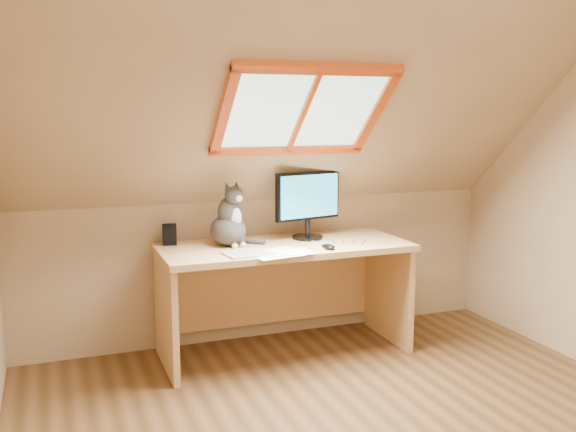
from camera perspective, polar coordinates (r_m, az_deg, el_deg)
name	(u,v)px	position (r m, az deg, el deg)	size (l,w,h in m)	color
room_shell	(401,155)	(2.83, 9.99, 5.39)	(3.52, 3.52, 2.41)	tan
desk	(280,275)	(4.36, -0.68, -5.24)	(1.65, 0.72, 0.75)	tan
monitor	(308,200)	(4.38, 1.79, 1.39)	(0.50, 0.21, 0.46)	black
cat	(229,222)	(4.19, -5.26, -0.57)	(0.32, 0.35, 0.43)	#443F3C
desk_speaker	(170,235)	(4.29, -10.49, -1.63)	(0.09, 0.09, 0.13)	black
graphics_tablet	(248,254)	(3.94, -3.59, -3.35)	(0.28, 0.20, 0.01)	#B2B2B7
mouse	(328,247)	(4.08, 3.61, -2.74)	(0.06, 0.11, 0.03)	black
papers	(281,253)	(3.97, -0.62, -3.28)	(0.35, 0.30, 0.01)	white
cables	(337,243)	(4.26, 4.36, -2.42)	(0.51, 0.26, 0.01)	silver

